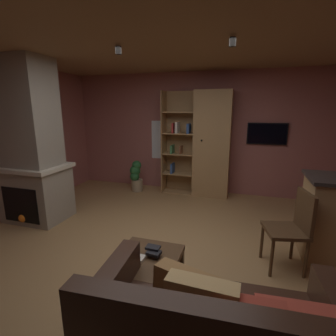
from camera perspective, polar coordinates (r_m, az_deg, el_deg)
The scene contains 16 objects.
floor at distance 3.31m, azimuth -2.15°, elevation -19.79°, with size 5.68×5.52×0.02m, color #A37A4C.
wall_back at distance 5.51m, azimuth 7.34°, elevation 7.76°, with size 5.80×0.06×2.54m, color #9E5B56.
ceiling at distance 2.87m, azimuth -2.65°, elevation 28.49°, with size 5.68×5.52×0.02m, color #8E6B47.
window_pane_back at distance 5.69m, azimuth -0.99°, elevation 6.35°, with size 0.57×0.01×0.85m, color white.
stone_fireplace at distance 4.53m, azimuth -28.51°, elevation 3.44°, with size 1.01×0.77×2.54m.
bookshelf_cabinet at distance 5.23m, azimuth 8.90°, elevation 5.18°, with size 1.40×0.41×2.15m.
coffee_table at distance 2.59m, azimuth -4.84°, elevation -21.13°, with size 0.60×0.65×0.42m.
table_book_0 at distance 2.51m, azimuth -6.82°, elevation -19.56°, with size 0.12×0.11×0.03m, color beige.
table_book_1 at distance 2.52m, azimuth -3.24°, elevation -18.63°, with size 0.13×0.10×0.03m, color black.
table_book_2 at distance 2.55m, azimuth -3.42°, elevation -17.51°, with size 0.13×0.09×0.02m, color black.
dining_chair at distance 3.20m, azimuth 26.42°, elevation -11.52°, with size 0.50×0.50×0.92m.
potted_floor_plant at distance 5.60m, azimuth -7.24°, elevation -1.75°, with size 0.28×0.26×0.68m.
wall_mounted_tv at distance 5.38m, azimuth 21.47°, elevation 7.22°, with size 0.75×0.06×0.42m.
track_light_spot_0 at distance 4.21m, azimuth -30.28°, elevation 20.81°, with size 0.07×0.07×0.09m, color black.
track_light_spot_1 at distance 3.34m, azimuth -11.17°, elevation 24.67°, with size 0.07×0.07×0.09m, color black.
track_light_spot_2 at distance 2.99m, azimuth 14.41°, elevation 25.90°, with size 0.07×0.07×0.09m, color black.
Camera 1 is at (0.92, -2.61, 1.80)m, focal length 26.94 mm.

